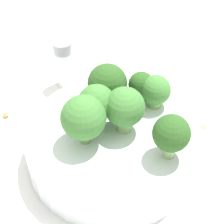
{
  "coord_description": "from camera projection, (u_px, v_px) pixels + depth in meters",
  "views": [
    {
      "loc": [
        -0.32,
        0.09,
        0.4
      ],
      "look_at": [
        0.0,
        0.0,
        0.09
      ],
      "focal_mm": 60.0,
      "sensor_mm": 36.0,
      "label": 1
    }
  ],
  "objects": [
    {
      "name": "pepper_shaker",
      "position": [
        64.0,
        64.0,
        0.6
      ],
      "size": [
        0.03,
        0.03,
        0.08
      ],
      "color": "silver",
      "rests_on": "ground_plane"
    },
    {
      "name": "bowl",
      "position": [
        112.0,
        145.0,
        0.5
      ],
      "size": [
        0.23,
        0.23,
        0.05
      ],
      "primitive_type": "cylinder",
      "color": "silver",
      "rests_on": "ground_plane"
    },
    {
      "name": "ground_plane",
      "position": [
        112.0,
        157.0,
        0.52
      ],
      "size": [
        3.0,
        3.0,
        0.0
      ],
      "primitive_type": "plane",
      "color": "white"
    },
    {
      "name": "broccoli_floret_5",
      "position": [
        107.0,
        83.0,
        0.5
      ],
      "size": [
        0.05,
        0.05,
        0.06
      ],
      "color": "#7A9E5B",
      "rests_on": "bowl"
    },
    {
      "name": "broccoli_floret_1",
      "position": [
        141.0,
        86.0,
        0.51
      ],
      "size": [
        0.04,
        0.04,
        0.04
      ],
      "color": "#8EB770",
      "rests_on": "bowl"
    },
    {
      "name": "broccoli_floret_4",
      "position": [
        97.0,
        104.0,
        0.46
      ],
      "size": [
        0.05,
        0.05,
        0.06
      ],
      "color": "#8EB770",
      "rests_on": "bowl"
    },
    {
      "name": "broccoli_floret_3",
      "position": [
        84.0,
        118.0,
        0.44
      ],
      "size": [
        0.06,
        0.06,
        0.07
      ],
      "color": "#7A9E5B",
      "rests_on": "bowl"
    },
    {
      "name": "almond_crumb_1",
      "position": [
        5.0,
        114.0,
        0.57
      ],
      "size": [
        0.01,
        0.01,
        0.01
      ],
      "primitive_type": "cube",
      "rotation": [
        0.0,
        0.0,
        0.2
      ],
      "color": "olive",
      "rests_on": "ground_plane"
    },
    {
      "name": "almond_crumb_2",
      "position": [
        204.0,
        126.0,
        0.56
      ],
      "size": [
        0.01,
        0.01,
        0.01
      ],
      "primitive_type": "cube",
      "rotation": [
        0.0,
        0.0,
        0.27
      ],
      "color": "tan",
      "rests_on": "ground_plane"
    },
    {
      "name": "almond_crumb_3",
      "position": [
        103.0,
        77.0,
        0.64
      ],
      "size": [
        0.01,
        0.01,
        0.01
      ],
      "primitive_type": "cube",
      "rotation": [
        0.0,
        0.0,
        6.27
      ],
      "color": "olive",
      "rests_on": "ground_plane"
    },
    {
      "name": "broccoli_floret_0",
      "position": [
        124.0,
        107.0,
        0.46
      ],
      "size": [
        0.05,
        0.05,
        0.06
      ],
      "color": "#84AD66",
      "rests_on": "bowl"
    },
    {
      "name": "broccoli_floret_6",
      "position": [
        171.0,
        134.0,
        0.43
      ],
      "size": [
        0.04,
        0.04,
        0.06
      ],
      "color": "#8EB770",
      "rests_on": "bowl"
    },
    {
      "name": "broccoli_floret_2",
      "position": [
        156.0,
        91.0,
        0.5
      ],
      "size": [
        0.04,
        0.04,
        0.05
      ],
      "color": "#84AD66",
      "rests_on": "bowl"
    }
  ]
}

